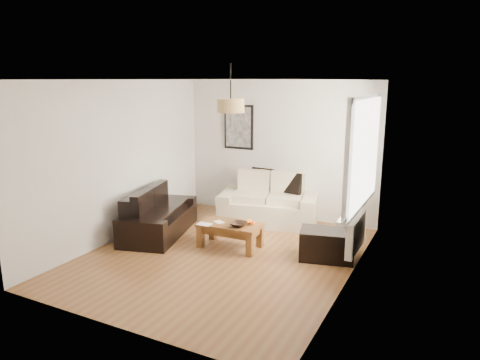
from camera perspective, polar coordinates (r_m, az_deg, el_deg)
The scene contains 21 objects.
floor at distance 6.73m, azimuth -2.34°, elevation -9.77°, with size 4.50×4.50×0.00m, color brown.
ceiling at distance 6.21m, azimuth -2.57°, elevation 12.94°, with size 3.80×4.50×0.00m, color white, non-canonical shape.
wall_back at distance 8.35m, azimuth 5.14°, elevation 3.92°, with size 3.80×0.04×2.60m, color silver, non-canonical shape.
wall_front at distance 4.58m, azimuth -16.38°, elevation -4.03°, with size 3.80×0.04×2.60m, color silver, non-canonical shape.
wall_left at distance 7.45m, azimuth -15.32°, elevation 2.43°, with size 0.04×4.50×2.60m, color silver, non-canonical shape.
wall_right at distance 5.68m, azimuth 14.50°, elevation -0.67°, with size 0.04×4.50×2.60m, color silver, non-canonical shape.
window_bay at distance 6.40m, azimuth 15.88°, elevation 3.48°, with size 0.14×1.90×1.60m, color white, non-canonical shape.
radiator at distance 6.71m, azimuth 14.91°, elevation -6.82°, with size 0.10×0.90×0.52m, color white.
poster at distance 8.62m, azimuth -0.17°, elevation 6.93°, with size 0.62×0.04×0.87m, color black, non-canonical shape.
pendant_shade at distance 6.49m, azimuth -1.22°, elevation 9.68°, with size 0.40×0.40×0.20m, color tan.
loveseat_cream at distance 8.10m, azimuth 3.79°, elevation -2.56°, with size 1.77×0.96×0.88m, color beige, non-canonical shape.
sofa_leather at distance 7.62m, azimuth -10.56°, elevation -4.31°, with size 1.70×0.83×0.74m, color black, non-canonical shape.
coffee_table at distance 6.96m, azimuth -1.29°, elevation -7.22°, with size 0.98×0.53×0.40m, color brown, non-canonical shape.
ottoman at distance 6.64m, azimuth 11.27°, elevation -8.28°, with size 0.78×0.50×0.44m, color black.
cushion_left at distance 8.31m, azimuth 2.90°, elevation 0.12°, with size 0.42×0.13×0.42m, color black.
cushion_right at distance 8.09m, azimuth 6.79°, elevation -0.41°, with size 0.39×0.12×0.39m, color black.
fruit_bowl at distance 6.74m, azimuth -0.19°, elevation -5.83°, with size 0.26×0.26×0.06m, color black.
orange_a at distance 6.83m, azimuth 0.98°, elevation -5.49°, with size 0.06×0.06×0.06m, color orange.
orange_b at distance 6.79m, azimuth 1.73°, elevation -5.62°, with size 0.06×0.06×0.06m, color #E84E13.
orange_c at distance 6.85m, azimuth 1.22°, elevation -5.44°, with size 0.08×0.08×0.08m, color orange.
papers at distance 6.87m, azimuth -4.70°, elevation -5.76°, with size 0.22×0.16×0.01m, color white.
Camera 1 is at (3.05, -5.42, 2.59)m, focal length 32.66 mm.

